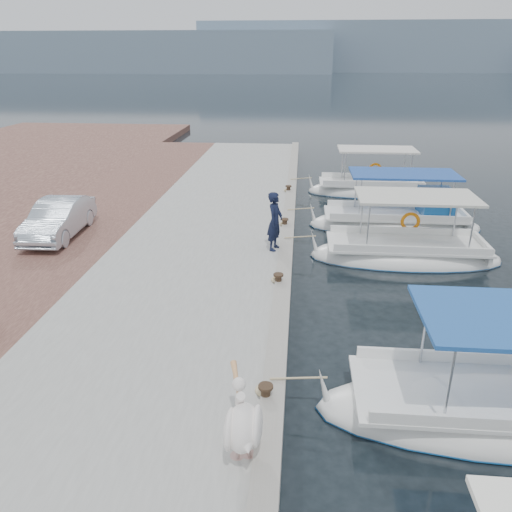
{
  "coord_description": "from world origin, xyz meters",
  "views": [
    {
      "loc": [
        0.14,
        -11.03,
        6.44
      ],
      "look_at": [
        -1.0,
        1.84,
        1.2
      ],
      "focal_mm": 35.0,
      "sensor_mm": 36.0,
      "label": 1
    }
  ],
  "objects": [
    {
      "name": "fishing_caique_d",
      "position": [
        4.07,
        8.25,
        0.19
      ],
      "size": [
        6.74,
        2.29,
        2.83
      ],
      "color": "white",
      "rests_on": "ground"
    },
    {
      "name": "distant_hills",
      "position": [
        29.61,
        201.49,
        7.61
      ],
      "size": [
        330.0,
        60.0,
        18.0
      ],
      "color": "gray",
      "rests_on": "ground"
    },
    {
      "name": "mooring_bollards",
      "position": [
        -0.35,
        1.5,
        0.69
      ],
      "size": [
        0.28,
        20.28,
        0.33
      ],
      "color": "black",
      "rests_on": "concrete_quay"
    },
    {
      "name": "concrete_quay",
      "position": [
        -3.0,
        5.0,
        0.25
      ],
      "size": [
        6.0,
        40.0,
        0.5
      ],
      "primitive_type": "cube",
      "color": "#989893",
      "rests_on": "ground"
    },
    {
      "name": "cobblestone_strip",
      "position": [
        -8.0,
        5.0,
        0.25
      ],
      "size": [
        4.0,
        40.0,
        0.5
      ],
      "primitive_type": "cube",
      "color": "brown",
      "rests_on": "ground"
    },
    {
      "name": "quay_curb",
      "position": [
        -0.22,
        5.0,
        0.56
      ],
      "size": [
        0.44,
        40.0,
        0.12
      ],
      "primitive_type": "cube",
      "color": "gray",
      "rests_on": "concrete_quay"
    },
    {
      "name": "fishing_caique_c",
      "position": [
        3.77,
        4.93,
        0.12
      ],
      "size": [
        6.36,
        2.34,
        2.83
      ],
      "color": "white",
      "rests_on": "ground"
    },
    {
      "name": "pelican",
      "position": [
        -0.61,
        -4.9,
        1.12
      ],
      "size": [
        0.73,
        1.55,
        1.2
      ],
      "color": "tan",
      "rests_on": "concrete_quay"
    },
    {
      "name": "ground",
      "position": [
        0.0,
        0.0,
        0.0
      ],
      "size": [
        400.0,
        400.0,
        0.0
      ],
      "primitive_type": "plane",
      "color": "black",
      "rests_on": "ground"
    },
    {
      "name": "fishing_caique_e",
      "position": [
        3.67,
        13.53,
        0.13
      ],
      "size": [
        6.16,
        2.2,
        2.83
      ],
      "color": "white",
      "rests_on": "ground"
    },
    {
      "name": "fisherman",
      "position": [
        -0.6,
        4.22,
        1.46
      ],
      "size": [
        0.64,
        0.8,
        1.92
      ],
      "primitive_type": "imported",
      "rotation": [
        0.0,
        0.0,
        1.28
      ],
      "color": "black",
      "rests_on": "concrete_quay"
    },
    {
      "name": "parked_car",
      "position": [
        -8.17,
        4.85,
        1.14
      ],
      "size": [
        1.53,
        3.93,
        1.28
      ],
      "primitive_type": "imported",
      "rotation": [
        0.0,
        0.0,
        0.05
      ],
      "color": "silver",
      "rests_on": "cobblestone_strip"
    }
  ]
}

